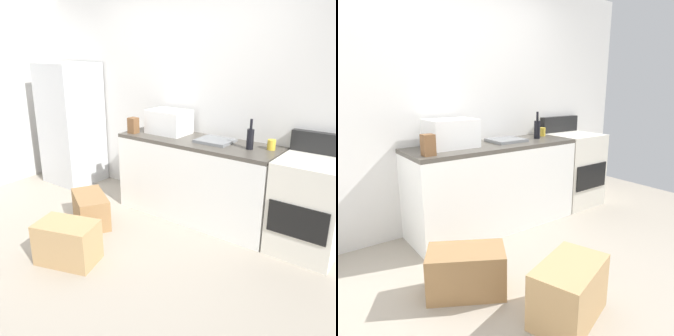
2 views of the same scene
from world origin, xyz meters
TOP-DOWN VIEW (x-y plane):
  - ground_plane at (0.00, 0.00)m, footprint 6.00×6.00m
  - wall_back at (0.00, 1.55)m, footprint 5.00×0.10m
  - kitchen_counter at (0.30, 1.20)m, footprint 1.80×0.60m
  - refrigerator at (-1.75, 1.15)m, footprint 0.68×0.66m
  - stove_oven at (1.52, 1.21)m, footprint 0.60×0.61m
  - microwave at (-0.14, 1.27)m, footprint 0.46×0.34m
  - sink_basin at (0.49, 1.23)m, footprint 0.36×0.32m
  - wine_bottle at (0.90, 1.20)m, footprint 0.07×0.07m
  - coffee_mug at (1.08, 1.31)m, footprint 0.08×0.08m
  - knife_block at (-0.47, 1.03)m, footprint 0.10×0.10m
  - cardboard_box_large at (-0.52, 0.35)m, footprint 0.63×0.55m
  - cardboard_box_medium at (-0.13, -0.27)m, footprint 0.61×0.49m

SIDE VIEW (x-z plane):
  - ground_plane at x=0.00m, z-range 0.00..0.00m
  - cardboard_box_large at x=-0.52m, z-range 0.00..0.34m
  - cardboard_box_medium at x=-0.13m, z-range 0.00..0.38m
  - kitchen_counter at x=0.30m, z-range 0.00..0.90m
  - stove_oven at x=1.52m, z-range -0.08..1.02m
  - refrigerator at x=-1.75m, z-range 0.00..1.65m
  - sink_basin at x=0.49m, z-range 0.90..0.93m
  - coffee_mug at x=1.08m, z-range 0.90..1.00m
  - knife_block at x=-0.47m, z-range 0.90..1.08m
  - wine_bottle at x=0.90m, z-range 0.86..1.16m
  - microwave at x=-0.14m, z-range 0.90..1.17m
  - wall_back at x=0.00m, z-range 0.00..2.60m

